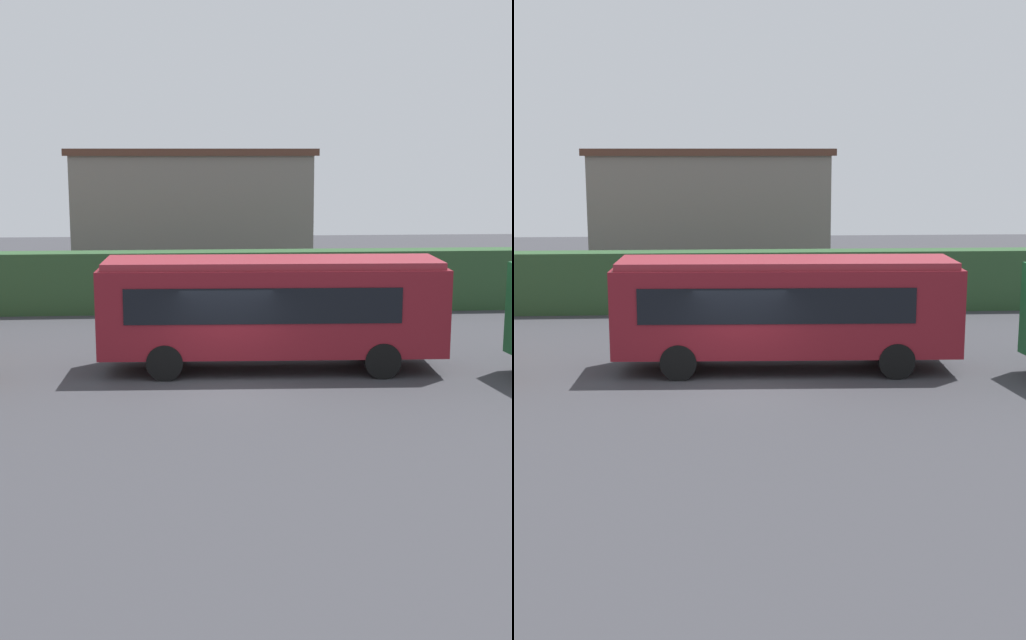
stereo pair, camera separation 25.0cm
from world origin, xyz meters
The scene contains 4 objects.
ground_plane centered at (0.00, 0.00, 0.00)m, with size 83.22×83.22×0.00m, color #38383D.
bus_maroon centered at (1.35, 1.79, 1.84)m, with size 9.83×2.80×3.19m.
hedge_row centered at (0.00, 11.12, 1.18)m, with size 53.61×1.22×2.35m, color #2C4E2C.
depot_building centered at (-0.86, 17.76, 3.13)m, with size 10.73×6.25×6.25m.
Camera 2 is at (-0.61, -22.43, 6.17)m, focal length 49.00 mm.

